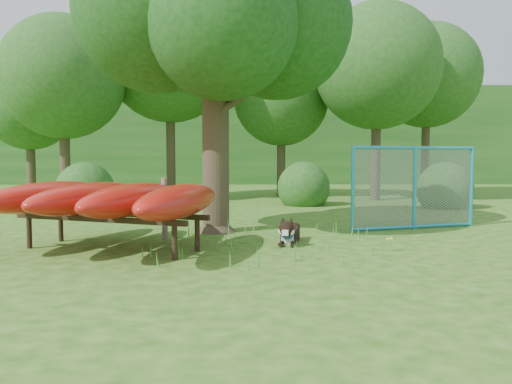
{
  "coord_description": "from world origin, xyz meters",
  "views": [
    {
      "loc": [
        0.01,
        -8.1,
        1.65
      ],
      "look_at": [
        0.2,
        1.2,
        1.0
      ],
      "focal_mm": 35.0,
      "sensor_mm": 36.0,
      "label": 1
    }
  ],
  "objects_px": {
    "kayak_rack": "(111,199)",
    "fence_section": "(415,188)",
    "oak_tree": "(213,7)",
    "husky_dog": "(289,234)"
  },
  "relations": [
    {
      "from": "oak_tree",
      "to": "husky_dog",
      "type": "relative_size",
      "value": 6.06
    },
    {
      "from": "husky_dog",
      "to": "fence_section",
      "type": "bearing_deg",
      "value": 44.45
    },
    {
      "from": "oak_tree",
      "to": "fence_section",
      "type": "height_order",
      "value": "oak_tree"
    },
    {
      "from": "oak_tree",
      "to": "kayak_rack",
      "type": "height_order",
      "value": "oak_tree"
    },
    {
      "from": "kayak_rack",
      "to": "fence_section",
      "type": "bearing_deg",
      "value": 42.52
    },
    {
      "from": "kayak_rack",
      "to": "husky_dog",
      "type": "relative_size",
      "value": 3.75
    },
    {
      "from": "oak_tree",
      "to": "fence_section",
      "type": "xyz_separation_m",
      "value": [
        4.56,
        0.28,
        -3.93
      ]
    },
    {
      "from": "oak_tree",
      "to": "kayak_rack",
      "type": "bearing_deg",
      "value": -128.25
    },
    {
      "from": "kayak_rack",
      "to": "fence_section",
      "type": "xyz_separation_m",
      "value": [
        6.25,
        2.43,
        0.04
      ]
    },
    {
      "from": "kayak_rack",
      "to": "oak_tree",
      "type": "bearing_deg",
      "value": 73.01
    }
  ]
}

